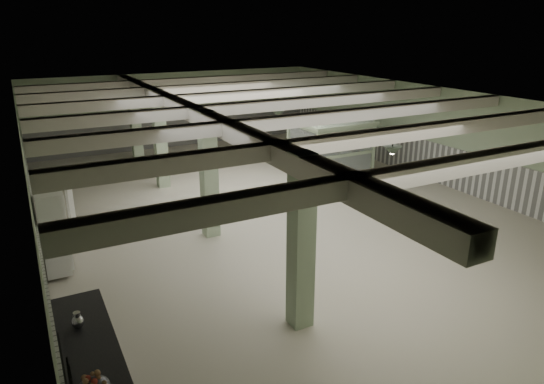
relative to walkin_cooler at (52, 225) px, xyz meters
name	(u,v)px	position (x,y,z in m)	size (l,w,h in m)	color
floor	(272,209)	(6.62, 0.77, -1.02)	(20.00, 20.00, 0.00)	beige
ceiling	(271,99)	(6.62, 0.77, 2.58)	(14.00, 20.00, 0.02)	silver
wall_back	(177,110)	(6.62, 10.77, 0.78)	(14.00, 0.02, 3.60)	#9CB38F
wall_left	(29,189)	(-0.38, 0.77, 0.78)	(0.02, 20.00, 3.60)	#9CB38F
wall_right	(433,134)	(13.62, 0.77, 0.78)	(0.02, 20.00, 3.60)	#9CB38F
wainscot_left	(37,227)	(-0.35, 0.77, -0.27)	(0.05, 19.90, 1.50)	silver
wainscot_right	(430,161)	(13.60, 0.77, -0.27)	(0.05, 19.90, 1.50)	silver
wainscot_back	(179,131)	(6.62, 10.75, -0.27)	(13.90, 0.05, 1.50)	silver
girder	(194,113)	(4.12, 0.77, 2.36)	(0.45, 19.90, 0.40)	beige
beam_a	(466,165)	(6.62, -6.73, 2.40)	(13.90, 0.35, 0.32)	beige
beam_b	(376,137)	(6.62, -4.23, 2.40)	(13.90, 0.35, 0.32)	beige
beam_c	(315,119)	(6.62, -1.73, 2.40)	(13.90, 0.35, 0.32)	beige
beam_d	(271,105)	(6.62, 0.77, 2.40)	(13.90, 0.35, 0.32)	beige
beam_e	(238,95)	(6.62, 3.27, 2.40)	(13.90, 0.35, 0.32)	beige
beam_f	(213,87)	(6.62, 5.77, 2.40)	(13.90, 0.35, 0.32)	beige
beam_g	(192,81)	(6.62, 8.27, 2.40)	(13.90, 0.35, 0.32)	beige
column_a	(301,243)	(4.12, -5.23, 0.78)	(0.42, 0.42, 3.60)	#A6BD98
column_b	(209,175)	(4.12, -0.23, 0.78)	(0.42, 0.42, 3.60)	#A6BD98
column_c	(160,139)	(4.12, 4.77, 0.78)	(0.42, 0.42, 3.60)	#A6BD98
column_d	(135,121)	(4.12, 8.77, 0.78)	(0.42, 0.42, 3.60)	#A6BD98
hook_rail	(62,359)	(-0.31, -6.83, 0.83)	(0.02, 0.02, 1.20)	black
pendant_front	(392,151)	(7.12, -4.23, 2.03)	(0.44, 0.44, 0.22)	#2A382A
pendant_mid	(278,113)	(7.12, 1.27, 2.03)	(0.44, 0.44, 0.22)	#2A382A
pendant_back	(220,95)	(7.12, 6.27, 2.03)	(0.44, 0.44, 0.22)	#2A382A
pitcher_near	(78,320)	(0.03, -4.73, 0.03)	(0.21, 0.24, 0.30)	#A9A9AD
veg_colander	(93,383)	(0.03, -6.39, -0.02)	(0.45, 0.45, 0.21)	#3D3D42
skillet_far	(69,374)	(-0.26, -6.87, 0.61)	(0.28, 0.28, 0.04)	black
walkin_cooler	(52,225)	(0.00, 0.00, 0.00)	(0.83, 2.23, 2.04)	white
guard_booth	(331,137)	(10.41, 2.99, 0.56)	(2.83, 2.41, 2.39)	#96AB88
filing_cabinet	(359,158)	(11.81, 2.91, -0.43)	(0.38, 0.54, 1.18)	#5F5F4F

